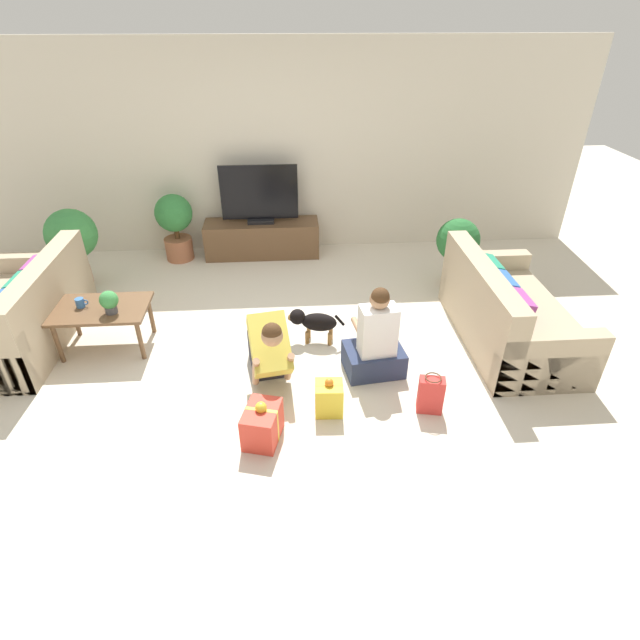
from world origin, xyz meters
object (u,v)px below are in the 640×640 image
Objects in this scene: potted_plant_back_left at (175,222)px; person_kneeling at (268,348)px; person_sitting at (375,344)px; mug at (80,303)px; gift_box_b at (329,398)px; sofa_left at (22,316)px; potted_plant_corner_left at (72,236)px; tabletop_plant at (109,301)px; sofa_right at (506,314)px; dog at (313,321)px; potted_plant_corner_right at (458,242)px; tv at (259,197)px; tv_console at (262,239)px; gift_box_a at (262,424)px; gift_bag_a at (431,395)px; coffee_table at (102,312)px.

potted_plant_back_left reaches higher than person_kneeling.
person_sitting is 7.46× the size of mug.
sofa_left is at bearing 156.71° from gift_box_b.
mug is at bearing -19.79° from person_sitting.
person_kneeling reaches higher than mug.
person_sitting is (2.18, -2.59, -0.20)m from potted_plant_back_left.
tabletop_plant is at bearing -60.89° from potted_plant_corner_left.
sofa_right reaches higher than mug.
sofa_left is 2.87m from dog.
potted_plant_corner_right is 4.10m from mug.
sofa_left is at bearing -140.65° from tv.
tv is 2.27m from potted_plant_corner_left.
person_sitting is (1.08, -2.64, 0.08)m from tv_console.
sofa_left is 3.19m from gift_box_b.
person_sitting is (3.39, -0.75, 0.02)m from sofa_left.
gift_box_a is 3.33× the size of mug.
tv is at bearing 50.97° from mug.
potted_plant_corner_left is 7.69× the size of mug.
person_kneeling is 0.96m from person_sitting.
tv reaches higher than potted_plant_corner_left.
sofa_left is 7.86× the size of tabletop_plant.
sofa_right reaches higher than gift_box_a.
person_kneeling is at bearing -87.20° from tv.
dog is 1.59× the size of gift_bag_a.
dog is 1.64× the size of gift_box_b.
potted_plant_corner_left is 2.69× the size of gift_box_b.
dog is (2.02, -0.05, -0.16)m from coffee_table.
potted_plant_back_left is at bearing 83.82° from tabletop_plant.
sofa_left is 1.90× the size of potted_plant_corner_left.
tv_console is 2.68m from person_kneeling.
potted_plant_corner_right reaches higher than person_kneeling.
coffee_table is at bearing 152.36° from gift_box_b.
person_kneeling is at bearing 101.42° from sofa_right.
sofa_left is 3.47m from person_sitting.
potted_plant_back_left is 0.94× the size of potted_plant_corner_left.
gift_box_b is 0.84m from gift_bag_a.
sofa_right reaches higher than potted_plant_corner_right.
dog is at bearing 129.52° from gift_bag_a.
person_sitting reaches higher than mug.
sofa_left is 4.95× the size of gift_bag_a.
sofa_left is at bearing -83.04° from dog.
potted_plant_back_left reaches higher than tabletop_plant.
potted_plant_corner_left is 1.64× the size of dog.
coffee_table is 0.89× the size of tv.
potted_plant_corner_right is at bearing 133.90° from dog.
person_kneeling reaches higher than tabletop_plant.
person_sitting reaches higher than tabletop_plant.
person_kneeling is at bearing -41.33° from potted_plant_corner_left.
sofa_right is 3.80m from tabletop_plant.
mug is (-2.20, 0.07, 0.26)m from dog.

